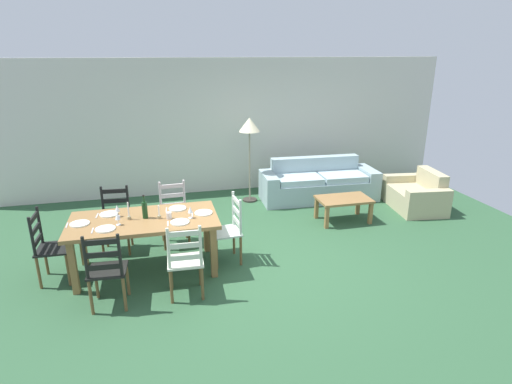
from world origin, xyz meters
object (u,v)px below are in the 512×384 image
(dining_chair_near_right, at_px, (185,261))
(armchair_upholstered, at_px, (418,196))
(coffee_table, at_px, (344,202))
(couch, at_px, (318,184))
(wine_glass_near_left, at_px, (118,217))
(wine_bottle, at_px, (145,210))
(dining_chair_far_right, at_px, (174,214))
(dining_table, at_px, (144,225))
(wine_glass_far_left, at_px, (117,209))
(dining_chair_head_west, at_px, (49,247))
(wine_glass_near_right, at_px, (190,210))
(dining_chair_near_left, at_px, (107,270))
(coffee_cup_primary, at_px, (169,215))
(standing_lamp, at_px, (249,130))
(dining_chair_far_left, at_px, (116,220))
(dining_chair_head_east, at_px, (229,229))

(dining_chair_near_right, distance_m, armchair_upholstered, 4.89)
(dining_chair_near_right, bearing_deg, coffee_table, 31.38)
(couch, bearing_deg, wine_glass_near_left, -147.35)
(wine_bottle, bearing_deg, dining_chair_far_right, 62.55)
(armchair_upholstered, bearing_deg, dining_table, -166.25)
(wine_bottle, height_order, wine_glass_far_left, wine_bottle)
(dining_chair_head_west, bearing_deg, couch, 25.71)
(wine_glass_near_right, relative_size, armchair_upholstered, 0.13)
(dining_chair_near_left, relative_size, armchair_upholstered, 0.77)
(dining_chair_far_right, bearing_deg, couch, 25.80)
(coffee_cup_primary, distance_m, standing_lamp, 3.00)
(dining_chair_far_right, height_order, coffee_table, dining_chair_far_right)
(dining_chair_near_right, relative_size, wine_glass_near_right, 5.96)
(wine_glass_near_right, height_order, coffee_table, wine_glass_near_right)
(wine_bottle, height_order, coffee_table, wine_bottle)
(wine_glass_near_left, distance_m, armchair_upholstered, 5.43)
(wine_glass_near_right, relative_size, standing_lamp, 0.10)
(wine_glass_far_left, bearing_deg, standing_lamp, 43.99)
(wine_glass_far_left, height_order, coffee_table, wine_glass_far_left)
(dining_chair_far_left, relative_size, wine_glass_near_right, 5.96)
(dining_chair_far_right, bearing_deg, wine_bottle, -117.45)
(wine_glass_far_left, bearing_deg, dining_chair_head_east, -5.89)
(dining_table, xyz_separation_m, armchair_upholstered, (4.93, 1.21, -0.41))
(dining_chair_head_east, distance_m, coffee_table, 2.38)
(dining_chair_far_right, bearing_deg, standing_lamp, 45.79)
(dining_chair_near_right, distance_m, couch, 4.10)
(dining_chair_far_right, height_order, wine_glass_far_left, dining_chair_far_right)
(dining_chair_head_east, bearing_deg, dining_table, -179.69)
(wine_glass_near_left, bearing_deg, armchair_upholstered, 14.40)
(dining_chair_head_east, distance_m, coffee_cup_primary, 0.86)
(coffee_cup_primary, relative_size, standing_lamp, 0.05)
(dining_table, relative_size, wine_bottle, 6.01)
(dining_chair_near_left, xyz_separation_m, couch, (3.73, 2.96, -0.19))
(dining_table, xyz_separation_m, dining_chair_near_left, (-0.42, -0.78, -0.19))
(dining_chair_head_west, distance_m, coffee_table, 4.58)
(dining_chair_near_left, distance_m, wine_glass_near_right, 1.27)
(coffee_table, bearing_deg, wine_glass_near_left, -163.01)
(coffee_cup_primary, bearing_deg, dining_chair_far_right, 83.69)
(armchair_upholstered, relative_size, standing_lamp, 0.76)
(dining_chair_head_east, bearing_deg, wine_glass_far_left, 174.11)
(dining_chair_head_west, relative_size, standing_lamp, 0.59)
(wine_glass_near_left, bearing_deg, wine_glass_far_left, 94.85)
(dining_chair_far_right, distance_m, coffee_table, 2.89)
(dining_chair_near_left, height_order, dining_chair_near_right, same)
(dining_chair_head_east, bearing_deg, coffee_table, 23.75)
(dining_chair_far_left, distance_m, dining_chair_head_east, 1.71)
(wine_glass_near_right, relative_size, coffee_cup_primary, 1.79)
(dining_chair_head_west, xyz_separation_m, coffee_table, (4.48, 0.95, -0.12))
(dining_chair_near_right, xyz_separation_m, wine_glass_far_left, (-0.79, 0.92, 0.38))
(dining_chair_far_left, relative_size, dining_chair_far_right, 1.00)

